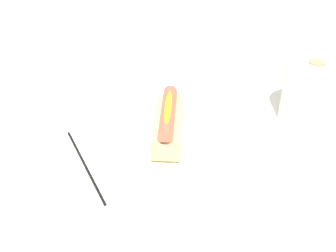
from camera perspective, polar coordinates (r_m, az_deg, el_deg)
name	(u,v)px	position (r m, az deg, el deg)	size (l,w,h in m)	color
ground_plane	(164,153)	(0.83, -0.51, -3.40)	(2.40, 2.40, 0.00)	silver
serving_bowl	(168,142)	(0.83, 0.00, -2.04)	(0.23, 0.23, 0.03)	silver
hotdog_front	(168,122)	(0.80, 0.00, 0.46)	(0.16, 0.08, 0.06)	#DBB270
water_glass	(139,77)	(0.99, -3.74, 6.18)	(0.07, 0.07, 0.09)	white
paper_towel_roll	(311,93)	(0.93, 17.66, 4.01)	(0.11, 0.11, 0.13)	white
chopstick_near	(85,165)	(0.82, -10.47, -4.86)	(0.01, 0.01, 0.22)	black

